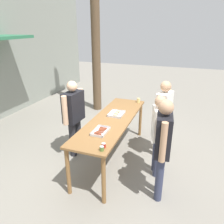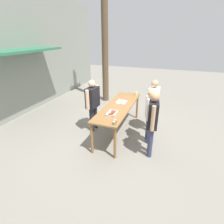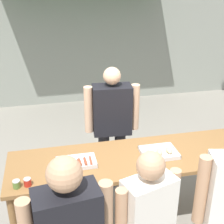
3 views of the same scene
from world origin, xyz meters
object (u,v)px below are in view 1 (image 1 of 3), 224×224
at_px(utility_pole, 95,10).
at_px(food_tray_sausages, 100,131).
at_px(condiment_jar_mustard, 102,149).
at_px(condiment_jar_ketchup, 104,145).
at_px(person_server_behind_table, 74,113).
at_px(person_customer_with_cup, 163,113).
at_px(person_customer_holding_hotdog, 163,143).
at_px(person_customer_waiting_in_line, 158,130).
at_px(food_tray_buns, 116,114).
at_px(beer_cup, 138,100).

bearing_deg(utility_pole, food_tray_sausages, -155.29).
height_order(condiment_jar_mustard, condiment_jar_ketchup, same).
relative_size(person_server_behind_table, person_customer_with_cup, 0.99).
bearing_deg(utility_pole, person_customer_with_cup, -131.29).
height_order(condiment_jar_mustard, person_customer_holding_hotdog, person_customer_holding_hotdog).
distance_m(condiment_jar_mustard, person_customer_waiting_in_line, 1.21).
relative_size(food_tray_buns, condiment_jar_mustard, 5.12).
relative_size(condiment_jar_mustard, beer_cup, 0.67).
bearing_deg(food_tray_sausages, food_tray_buns, -0.03).
relative_size(person_customer_with_cup, utility_pole, 0.27).
height_order(beer_cup, person_server_behind_table, person_server_behind_table).
bearing_deg(beer_cup, food_tray_buns, 164.84).
bearing_deg(person_customer_waiting_in_line, utility_pole, -156.45).
bearing_deg(condiment_jar_mustard, person_server_behind_table, 44.76).
xyz_separation_m(beer_cup, utility_pole, (1.50, 1.77, 2.14)).
bearing_deg(condiment_jar_ketchup, beer_cup, -0.10).
relative_size(person_server_behind_table, person_customer_waiting_in_line, 1.05).
xyz_separation_m(condiment_jar_ketchup, person_customer_holding_hotdog, (0.30, -0.85, 0.06)).
bearing_deg(person_customer_with_cup, person_customer_waiting_in_line, 13.41).
height_order(person_customer_with_cup, utility_pole, utility_pole).
xyz_separation_m(food_tray_buns, person_customer_waiting_in_line, (-0.44, -0.95, -0.01)).
xyz_separation_m(person_customer_holding_hotdog, person_customer_waiting_in_line, (0.59, 0.15, -0.08)).
bearing_deg(person_server_behind_table, condiment_jar_ketchup, -128.48).
distance_m(food_tray_sausages, beer_cup, 1.82).
bearing_deg(person_customer_with_cup, food_tray_buns, -61.72).
xyz_separation_m(person_server_behind_table, person_customer_waiting_in_line, (-0.12, -1.79, -0.03)).
bearing_deg(utility_pole, condiment_jar_ketchup, -154.85).
bearing_deg(beer_cup, person_customer_waiting_in_line, -153.02).
xyz_separation_m(food_tray_buns, person_customer_with_cup, (0.26, -0.94, 0.05)).
xyz_separation_m(food_tray_buns, condiment_jar_mustard, (-1.43, -0.26, 0.02)).
height_order(person_server_behind_table, person_customer_with_cup, person_customer_with_cup).
bearing_deg(condiment_jar_mustard, beer_cup, 0.14).
height_order(food_tray_sausages, person_customer_with_cup, person_customer_with_cup).
bearing_deg(condiment_jar_mustard, person_customer_waiting_in_line, -35.02).
relative_size(food_tray_sausages, condiment_jar_ketchup, 5.40).
bearing_deg(person_customer_holding_hotdog, condiment_jar_ketchup, -77.77).
relative_size(beer_cup, person_server_behind_table, 0.07).
height_order(condiment_jar_mustard, person_server_behind_table, person_server_behind_table).
distance_m(beer_cup, person_customer_holding_hotdog, 2.14).
bearing_deg(person_customer_holding_hotdog, food_tray_sausages, -105.52).
relative_size(condiment_jar_mustard, person_customer_holding_hotdog, 0.04).
relative_size(condiment_jar_ketchup, person_customer_holding_hotdog, 0.04).
distance_m(food_tray_buns, beer_cup, 0.96).
relative_size(person_server_behind_table, person_customer_holding_hotdog, 0.97).
bearing_deg(food_tray_sausages, condiment_jar_mustard, -155.18).
xyz_separation_m(food_tray_sausages, person_customer_with_cup, (1.14, -0.94, 0.05)).
relative_size(food_tray_sausages, person_customer_holding_hotdog, 0.23).
bearing_deg(utility_pole, beer_cup, -130.18).
distance_m(food_tray_sausages, person_customer_holding_hotdog, 1.12).
height_order(food_tray_buns, condiment_jar_mustard, condiment_jar_mustard).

